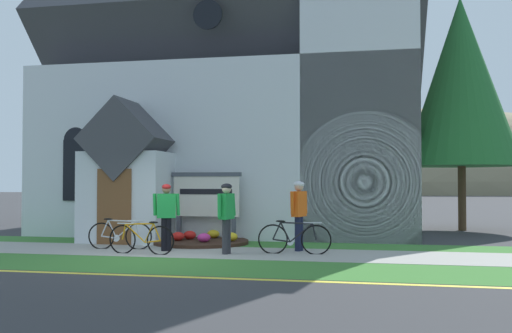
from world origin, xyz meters
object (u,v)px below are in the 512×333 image
bicycle_black (120,235)px  cyclist_in_green_jersey (299,210)px  cyclist_in_orange_jersey (166,212)px  bicycle_green (294,238)px  roadside_conifer (461,81)px  bicycle_white (142,239)px  cyclist_in_yellow_jersey (226,213)px  church_sign (206,196)px

bicycle_black → cyclist_in_green_jersey: bearing=5.9°
cyclist_in_orange_jersey → bicycle_black: bearing=172.7°
bicycle_green → roadside_conifer: size_ratio=0.21×
bicycle_green → cyclist_in_green_jersey: bearing=85.2°
bicycle_white → cyclist_in_green_jersey: (3.65, 1.30, 0.67)m
cyclist_in_green_jersey → roadside_conifer: (5.04, 7.06, 4.32)m
bicycle_black → cyclist_in_yellow_jersey: bearing=-8.3°
bicycle_white → cyclist_in_orange_jersey: bearing=59.6°
bicycle_green → roadside_conifer: 10.45m
bicycle_white → cyclist_in_orange_jersey: (0.38, 0.65, 0.62)m
church_sign → bicycle_black: (-1.68, -2.16, -0.95)m
bicycle_green → cyclist_in_orange_jersey: cyclist_in_orange_jersey is taller
bicycle_white → bicycle_green: bearing=11.2°
bicycle_black → cyclist_in_yellow_jersey: (2.95, -0.43, 0.63)m
bicycle_white → church_sign: bearing=76.1°
roadside_conifer → cyclist_in_green_jersey: bearing=-125.5°
church_sign → cyclist_in_yellow_jersey: bearing=-64.1°
church_sign → bicycle_white: church_sign is taller
bicycle_green → bicycle_black: bicycle_green is taller
church_sign → bicycle_black: size_ratio=1.26×
church_sign → cyclist_in_orange_jersey: bearing=-98.7°
cyclist_in_yellow_jersey → cyclist_in_green_jersey: bearing=28.9°
church_sign → bicycle_black: bearing=-127.9°
bicycle_black → cyclist_in_yellow_jersey: 3.04m
cyclist_in_orange_jersey → roadside_conifer: bearing=42.8°
cyclist_in_green_jersey → cyclist_in_orange_jersey: 3.33m
cyclist_in_orange_jersey → cyclist_in_yellow_jersey: cyclist_in_yellow_jersey is taller
bicycle_green → roadside_conifer: bearing=56.3°
church_sign → cyclist_in_green_jersey: 3.37m
church_sign → bicycle_white: bearing=-103.9°
church_sign → roadside_conifer: 10.41m
church_sign → bicycle_green: size_ratio=1.19×
bicycle_white → cyclist_in_green_jersey: size_ratio=0.98×
cyclist_in_green_jersey → cyclist_in_orange_jersey: size_ratio=1.04×
roadside_conifer → bicycle_white: bearing=-136.1°
bicycle_green → roadside_conifer: roadside_conifer is taller
roadside_conifer → bicycle_black: bearing=-142.0°
bicycle_green → cyclist_in_yellow_jersey: (-1.59, -0.32, 0.62)m
bicycle_green → bicycle_black: bearing=178.6°
cyclist_in_green_jersey → roadside_conifer: 9.69m
bicycle_black → roadside_conifer: roadside_conifer is taller
bicycle_green → cyclist_in_orange_jersey: 3.27m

